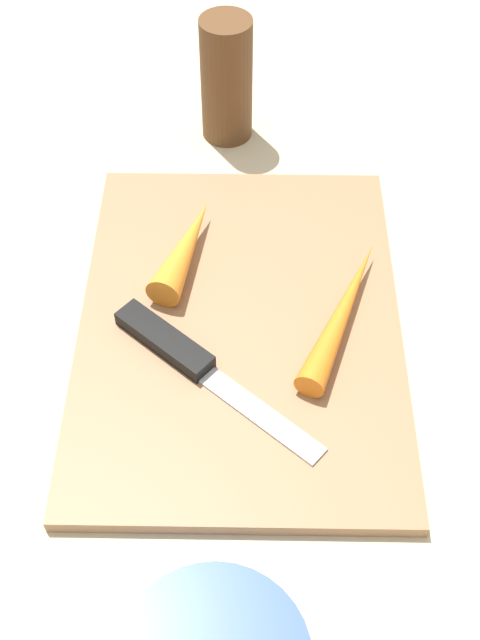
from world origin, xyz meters
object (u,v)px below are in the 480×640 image
at_px(cutting_board, 240,325).
at_px(knife, 177,349).
at_px(carrot_short, 186,247).
at_px(carrot_long, 343,312).
at_px(pepper_grinder, 226,80).

relative_size(cutting_board, knife, 2.18).
bearing_deg(knife, carrot_short, 129.31).
xyz_separation_m(carrot_short, carrot_long, (-0.07, -0.13, -0.00)).
height_order(carrot_short, pepper_grinder, pepper_grinder).
relative_size(carrot_short, pepper_grinder, 0.90).
bearing_deg(pepper_grinder, cutting_board, -176.26).
bearing_deg(carrot_short, knife, -164.61).
xyz_separation_m(carrot_short, pepper_grinder, (0.19, -0.03, 0.04)).
height_order(carrot_short, carrot_long, carrot_short).
distance_m(cutting_board, carrot_short, 0.08).
distance_m(knife, carrot_short, 0.10).
bearing_deg(pepper_grinder, carrot_short, 171.01).
relative_size(knife, carrot_long, 1.03).
relative_size(cutting_board, carrot_short, 3.20).
distance_m(knife, pepper_grinder, 0.30).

